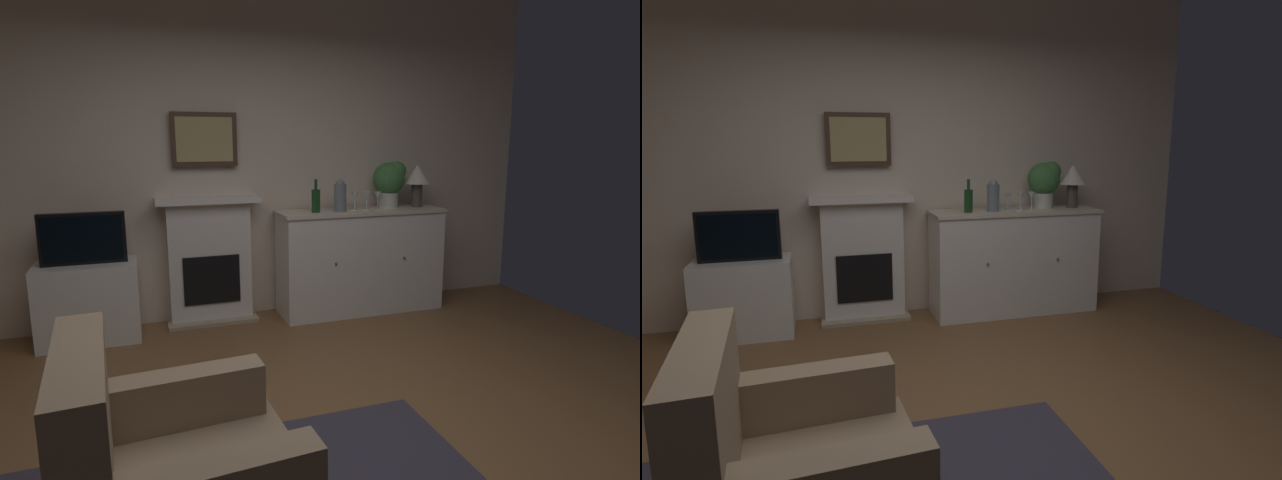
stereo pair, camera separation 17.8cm
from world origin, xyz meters
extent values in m
cube|color=brown|center=(0.00, 0.00, -0.05)|extent=(5.74, 4.86, 0.10)
cube|color=beige|center=(0.00, 2.40, 1.49)|extent=(5.74, 0.06, 2.99)
cube|color=white|center=(-0.32, 2.28, 0.53)|extent=(0.70, 0.18, 1.05)
cube|color=tan|center=(-0.32, 2.18, 0.01)|extent=(0.77, 0.20, 0.03)
cube|color=black|center=(-0.32, 2.18, 0.39)|extent=(0.48, 0.02, 0.42)
cube|color=white|center=(-0.32, 2.25, 1.07)|extent=(0.87, 0.27, 0.05)
cube|color=#473323|center=(-0.32, 2.32, 1.58)|extent=(0.55, 0.03, 0.45)
cube|color=tan|center=(-0.32, 2.30, 1.58)|extent=(0.47, 0.01, 0.37)
cube|color=white|center=(1.04, 2.09, 0.46)|extent=(1.51, 0.45, 0.92)
cube|color=beige|center=(1.04, 2.09, 0.94)|extent=(1.54, 0.48, 0.03)
sphere|color=brown|center=(0.71, 1.86, 0.52)|extent=(0.02, 0.02, 0.02)
sphere|color=brown|center=(1.37, 1.86, 0.52)|extent=(0.02, 0.02, 0.02)
cylinder|color=#4C4742|center=(1.61, 2.09, 1.06)|extent=(0.10, 0.10, 0.22)
cone|color=silver|center=(1.61, 2.09, 1.26)|extent=(0.26, 0.26, 0.18)
cylinder|color=#193F1E|center=(0.59, 2.05, 1.05)|extent=(0.08, 0.08, 0.20)
cylinder|color=#193F1E|center=(0.59, 2.05, 1.20)|extent=(0.03, 0.03, 0.09)
cylinder|color=silver|center=(0.96, 2.07, 0.96)|extent=(0.06, 0.06, 0.00)
cylinder|color=silver|center=(0.96, 2.07, 1.00)|extent=(0.01, 0.01, 0.09)
cone|color=silver|center=(0.96, 2.07, 1.08)|extent=(0.07, 0.07, 0.07)
cylinder|color=silver|center=(1.07, 2.04, 0.96)|extent=(0.06, 0.06, 0.00)
cylinder|color=silver|center=(1.07, 2.04, 1.00)|extent=(0.01, 0.01, 0.09)
cone|color=silver|center=(1.07, 2.04, 1.08)|extent=(0.07, 0.07, 0.07)
cylinder|color=silver|center=(1.18, 2.04, 0.96)|extent=(0.06, 0.06, 0.00)
cylinder|color=silver|center=(1.18, 2.04, 1.00)|extent=(0.01, 0.01, 0.09)
cone|color=silver|center=(1.18, 2.04, 1.08)|extent=(0.07, 0.07, 0.07)
cylinder|color=slate|center=(0.81, 2.04, 1.07)|extent=(0.11, 0.11, 0.24)
sphere|color=slate|center=(0.81, 2.04, 1.19)|extent=(0.08, 0.08, 0.08)
cube|color=white|center=(-1.29, 2.11, 0.32)|extent=(0.75, 0.42, 0.63)
cube|color=black|center=(-1.29, 2.09, 0.83)|extent=(0.62, 0.06, 0.40)
cube|color=black|center=(-1.29, 2.05, 0.83)|extent=(0.57, 0.01, 0.35)
cylinder|color=beige|center=(1.34, 2.14, 1.02)|extent=(0.18, 0.18, 0.14)
sphere|color=#3D753D|center=(1.34, 2.14, 1.22)|extent=(0.30, 0.30, 0.30)
sphere|color=#3D753D|center=(1.40, 2.11, 1.29)|extent=(0.18, 0.18, 0.18)
cube|color=#8C7259|center=(-1.08, -0.48, 0.67)|extent=(0.21, 0.77, 0.50)
cube|color=#8C7259|center=(-0.77, -0.14, 0.53)|extent=(0.73, 0.19, 0.22)
cylinder|color=#473323|center=(-0.43, -0.11, 0.05)|extent=(0.05, 0.05, 0.10)
camera|label=1|loc=(-0.87, -2.15, 1.57)|focal=28.74mm
camera|label=2|loc=(-0.70, -2.20, 1.57)|focal=28.74mm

